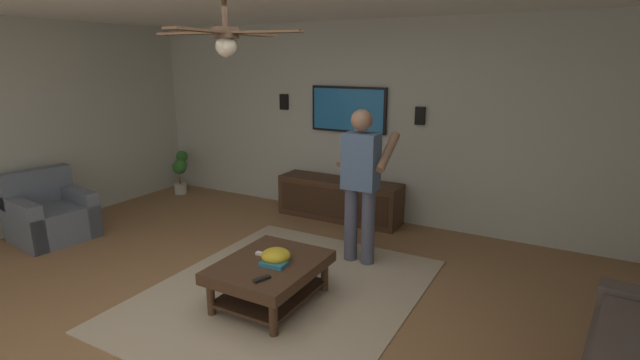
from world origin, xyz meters
The scene contains 17 objects.
ground_plane centered at (0.00, 0.00, 0.00)m, with size 8.52×8.52×0.00m, color olive.
wall_back_tv centered at (3.06, 0.00, 1.31)m, with size 0.10×7.30×2.61m, color #B2B7AD.
area_rug centered at (0.61, -0.19, 0.01)m, with size 2.80×2.31×0.01m, color tan.
armchair centered at (0.40, 3.04, 0.28)m, with size 0.90×0.91×0.82m.
coffee_table centered at (0.41, -0.19, 0.30)m, with size 1.00×0.80×0.40m.
media_console centered at (2.73, 0.30, 0.28)m, with size 0.45×1.70×0.55m.
tv centered at (2.97, 0.30, 1.47)m, with size 0.05×1.08×0.61m.
person_standing centered at (1.60, -0.52, 0.93)m, with size 0.53×0.54×1.64m.
potted_plant_short centered at (2.57, 3.08, 0.42)m, with size 0.32×0.27×0.69m.
bowl centered at (0.43, -0.24, 0.46)m, with size 0.26×0.26×0.12m, color gold.
remote_white centered at (0.49, -0.06, 0.41)m, with size 0.15×0.04×0.02m, color white.
remote_black centered at (0.09, -0.34, 0.41)m, with size 0.15×0.04×0.02m, color black.
book centered at (0.36, -0.27, 0.42)m, with size 0.22×0.16×0.04m, color teal.
vase_round centered at (2.75, 0.09, 0.66)m, with size 0.22×0.22×0.22m, color red.
wall_speaker_left centered at (2.98, -0.69, 1.44)m, with size 0.06×0.12×0.22m, color black.
wall_speaker_right centered at (2.98, 1.33, 1.52)m, with size 0.06×0.12×0.22m, color black.
ceiling_fan centered at (0.18, -0.01, 2.28)m, with size 1.20×1.20×0.46m.
Camera 1 is at (-2.64, -2.39, 2.12)m, focal length 25.88 mm.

